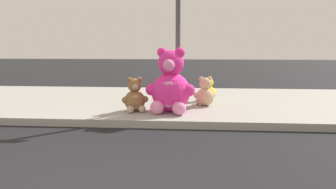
# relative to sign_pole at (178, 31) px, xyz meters

# --- Properties ---
(sidewalk) EXTENTS (28.00, 4.40, 0.15)m
(sidewalk) POSITION_rel_sign_pole_xyz_m (-1.00, 0.80, -1.77)
(sidewalk) COLOR #9E9B93
(sidewalk) RESTS_ON ground_plane
(sign_pole) EXTENTS (0.56, 0.11, 3.20)m
(sign_pole) POSITION_rel_sign_pole_xyz_m (0.00, 0.00, 0.00)
(sign_pole) COLOR #4C4C51
(sign_pole) RESTS_ON sidewalk
(plush_pink_large) EXTENTS (1.03, 0.92, 1.34)m
(plush_pink_large) POSITION_rel_sign_pole_xyz_m (-0.12, -0.59, -1.16)
(plush_pink_large) COLOR #F22D93
(plush_pink_large) RESTS_ON sidewalk
(plush_teal) EXTENTS (0.44, 0.51, 0.66)m
(plush_teal) POSITION_rel_sign_pole_xyz_m (-0.05, 0.87, -1.43)
(plush_teal) COLOR teal
(plush_teal) RESTS_ON sidewalk
(plush_brown) EXTENTS (0.54, 0.52, 0.72)m
(plush_brown) POSITION_rel_sign_pole_xyz_m (-0.88, -0.60, -1.41)
(plush_brown) COLOR olive
(plush_brown) RESTS_ON sidewalk
(plush_tan) EXTENTS (0.51, 0.48, 0.68)m
(plush_tan) POSITION_rel_sign_pole_xyz_m (0.62, 0.13, -1.43)
(plush_tan) COLOR tan
(plush_tan) RESTS_ON sidewalk
(plush_yellow) EXTENTS (0.43, 0.42, 0.60)m
(plush_yellow) POSITION_rel_sign_pole_xyz_m (0.73, 0.81, -1.46)
(plush_yellow) COLOR yellow
(plush_yellow) RESTS_ON sidewalk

